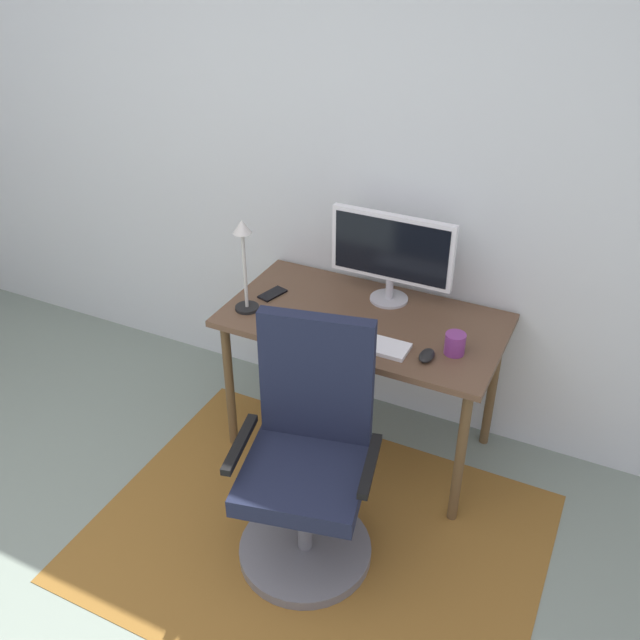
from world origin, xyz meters
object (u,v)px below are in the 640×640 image
object	(u,v)px
office_chair	(308,471)
monitor	(392,251)
keyboard	(360,341)
coffee_cup	(455,344)
cell_phone	(273,294)
desk_lamp	(244,254)
computer_mouse	(427,356)
desk	(363,333)

from	to	relation	value
office_chair	monitor	bearing A→B (deg)	78.49
monitor	keyboard	world-z (taller)	monitor
coffee_cup	cell_phone	distance (m)	0.93
desk_lamp	computer_mouse	bearing A→B (deg)	-1.41
computer_mouse	desk	bearing A→B (deg)	152.48
computer_mouse	coffee_cup	bearing A→B (deg)	45.52
desk	monitor	size ratio (longest dim) A/B	2.17
computer_mouse	coffee_cup	xyz separation A→B (m)	(0.09, 0.09, 0.03)
monitor	desk_lamp	bearing A→B (deg)	-146.95
desk	keyboard	size ratio (longest dim) A/B	2.94
monitor	computer_mouse	world-z (taller)	monitor
coffee_cup	office_chair	world-z (taller)	office_chair
monitor	computer_mouse	size ratio (longest dim) A/B	5.58
desk	monitor	distance (m)	0.39
computer_mouse	office_chair	bearing A→B (deg)	-121.19
cell_phone	desk_lamp	distance (m)	0.33
desk	office_chair	distance (m)	0.73
desk	coffee_cup	bearing A→B (deg)	-12.09
desk	coffee_cup	world-z (taller)	coffee_cup
desk	cell_phone	bearing A→B (deg)	179.79
coffee_cup	office_chair	distance (m)	0.80
keyboard	cell_phone	size ratio (longest dim) A/B	3.07
keyboard	office_chair	bearing A→B (deg)	-90.59
desk_lamp	keyboard	bearing A→B (deg)	-2.80
monitor	office_chair	size ratio (longest dim) A/B	0.55
monitor	office_chair	bearing A→B (deg)	-89.10
coffee_cup	office_chair	size ratio (longest dim) A/B	0.09
monitor	cell_phone	xyz separation A→B (m)	(-0.52, -0.20, -0.25)
monitor	keyboard	size ratio (longest dim) A/B	1.35
keyboard	desk	bearing A→B (deg)	108.02
computer_mouse	cell_phone	xyz separation A→B (m)	(-0.83, 0.19, -0.01)
coffee_cup	keyboard	bearing A→B (deg)	-165.76
keyboard	monitor	bearing A→B (deg)	92.75
monitor	cell_phone	bearing A→B (deg)	-159.27
desk	monitor	bearing A→B (deg)	77.41
coffee_cup	computer_mouse	bearing A→B (deg)	-134.48
cell_phone	monitor	bearing A→B (deg)	36.21
keyboard	cell_phone	bearing A→B (deg)	160.00
keyboard	coffee_cup	distance (m)	0.40
office_chair	keyboard	bearing A→B (deg)	77.00
monitor	keyboard	xyz separation A→B (m)	(0.02, -0.39, -0.25)
cell_phone	office_chair	bearing A→B (deg)	-36.72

